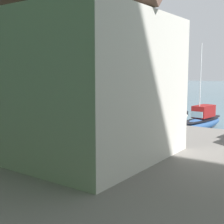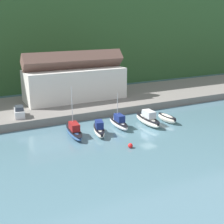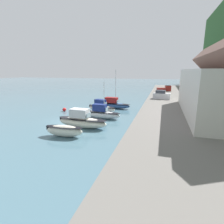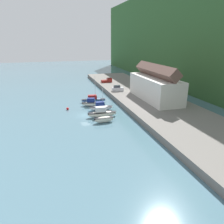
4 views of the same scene
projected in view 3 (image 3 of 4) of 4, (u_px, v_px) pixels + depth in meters
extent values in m
plane|color=slate|center=(67.00, 121.00, 30.40)|extent=(320.00, 320.00, 0.00)
cube|color=slate|center=(209.00, 128.00, 24.14)|extent=(126.89, 20.56, 1.58)
cube|color=silver|center=(213.00, 93.00, 27.57)|extent=(22.99, 8.32, 7.16)
cube|color=brown|center=(218.00, 55.00, 26.26)|extent=(23.45, 4.14, 4.14)
ellipsoid|color=#33568E|center=(113.00, 105.00, 40.59)|extent=(2.63, 8.26, 1.27)
ellipsoid|color=black|center=(113.00, 104.00, 40.49)|extent=(2.72, 8.43, 0.12)
cube|color=maroon|center=(111.00, 100.00, 40.45)|extent=(1.66, 2.96, 1.22)
cube|color=#8CA5B2|center=(118.00, 101.00, 39.92)|extent=(1.25, 0.22, 0.61)
cylinder|color=silver|center=(116.00, 87.00, 39.36)|extent=(0.10, 0.10, 7.47)
ellipsoid|color=white|center=(102.00, 109.00, 36.98)|extent=(3.38, 6.69, 1.37)
ellipsoid|color=black|center=(102.00, 106.00, 36.87)|extent=(3.48, 6.83, 0.12)
cube|color=navy|center=(100.00, 102.00, 36.84)|extent=(1.82, 2.52, 1.24)
cube|color=#8CA5B2|center=(105.00, 104.00, 36.22)|extent=(1.10, 0.40, 0.62)
cube|color=black|center=(90.00, 106.00, 38.52)|extent=(0.42, 0.37, 0.56)
ellipsoid|color=silver|center=(102.00, 115.00, 31.95)|extent=(2.08, 7.09, 1.35)
ellipsoid|color=black|center=(102.00, 112.00, 31.84)|extent=(2.16, 7.23, 0.12)
cube|color=navy|center=(100.00, 108.00, 31.76)|extent=(1.42, 2.52, 1.24)
cube|color=#8CA5B2|center=(107.00, 109.00, 31.36)|extent=(1.17, 0.16, 0.62)
cylinder|color=silver|center=(104.00, 97.00, 31.02)|extent=(0.10, 0.10, 5.24)
ellipsoid|color=white|center=(82.00, 122.00, 26.79)|extent=(2.46, 8.01, 1.58)
ellipsoid|color=black|center=(82.00, 119.00, 26.66)|extent=(2.55, 8.18, 0.12)
cube|color=silver|center=(80.00, 113.00, 26.58)|extent=(1.71, 2.84, 1.30)
cube|color=#8CA5B2|center=(89.00, 115.00, 26.14)|extent=(1.44, 0.16, 0.65)
cube|color=black|center=(61.00, 118.00, 27.90)|extent=(0.37, 0.30, 0.56)
ellipsoid|color=white|center=(64.00, 131.00, 23.02)|extent=(1.70, 5.12, 1.57)
ellipsoid|color=black|center=(64.00, 127.00, 22.89)|extent=(1.76, 5.22, 0.12)
cube|color=black|center=(48.00, 127.00, 23.47)|extent=(0.38, 0.30, 0.56)
cube|color=silver|center=(162.00, 96.00, 43.92)|extent=(2.33, 4.40, 1.40)
cube|color=#333842|center=(161.00, 92.00, 43.80)|extent=(1.82, 2.49, 0.76)
cube|color=maroon|center=(162.00, 89.00, 60.69)|extent=(2.38, 3.71, 1.10)
cube|color=maroon|center=(168.00, 88.00, 60.26)|extent=(2.10, 2.09, 1.90)
cube|color=#2D333D|center=(168.00, 86.00, 60.10)|extent=(1.97, 1.81, 0.50)
sphere|color=red|center=(64.00, 110.00, 37.43)|extent=(0.77, 0.77, 0.77)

